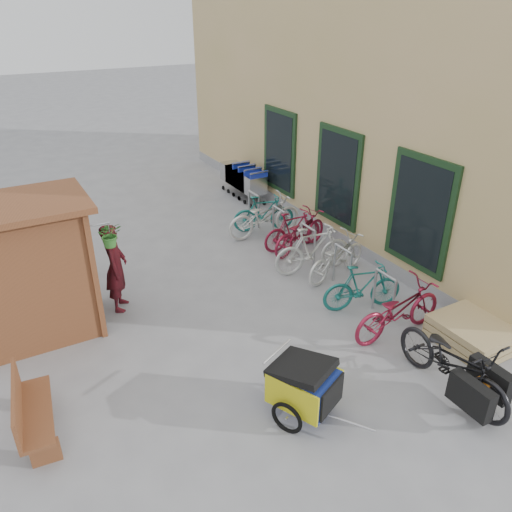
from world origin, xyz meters
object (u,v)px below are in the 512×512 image
bike_2 (336,257)px  bike_7 (264,213)px  cargo_bike (455,364)px  bike_4 (300,232)px  kiosk (20,254)px  bike_0 (398,310)px  person_kiosk (116,268)px  bench (29,411)px  child_trailer (304,384)px  bike_3 (313,249)px  bike_1 (363,287)px  shopping_carts (243,177)px  pallet_stack (472,334)px  bike_6 (264,216)px  bike_5 (293,230)px

bike_2 → bike_7: bike_7 is taller
cargo_bike → bike_4: bearing=83.0°
kiosk → bike_0: size_ratio=1.34×
kiosk → person_kiosk: bearing=5.4°
bike_7 → person_kiosk: bearing=130.9°
bench → bike_7: 7.37m
child_trailer → bike_3: size_ratio=0.88×
bench → bike_0: bearing=-0.4°
bike_0 → bike_1: size_ratio=1.22×
person_kiosk → bike_2: person_kiosk is taller
shopping_carts → bike_2: (-0.54, -5.13, -0.15)m
kiosk → bike_7: kiosk is taller
child_trailer → person_kiosk: bearing=85.7°
pallet_stack → person_kiosk: 6.28m
pallet_stack → shopping_carts: (-0.00, 8.11, 0.39)m
bench → person_kiosk: 3.18m
bike_3 → bike_6: size_ratio=0.90×
cargo_bike → bike_5: bearing=84.0°
bike_3 → shopping_carts: bearing=-1.1°
kiosk → bike_7: bearing=18.6°
kiosk → bike_4: 5.88m
bench → bike_7: bike_7 is taller
kiosk → bike_0: 6.27m
bike_1 → bike_6: 3.72m
bike_5 → bike_6: (-0.21, 0.95, 0.04)m
bike_0 → bike_5: (0.29, 3.70, -0.03)m
kiosk → bike_6: size_ratio=1.30×
bike_0 → bike_3: bike_3 is taller
kiosk → bike_0: (5.39, -3.03, -1.06)m
kiosk → cargo_bike: size_ratio=1.24×
bike_0 → bike_1: bearing=-1.5°
bike_1 → bike_4: (0.36, 2.61, -0.00)m
child_trailer → shopping_carts: bearing=42.7°
cargo_bike → bike_1: size_ratio=1.31×
shopping_carts → cargo_bike: cargo_bike is taller
bike_1 → bike_7: 3.99m
shopping_carts → bike_0: 7.33m
bike_3 → bike_7: 2.36m
child_trailer → bike_6: bike_6 is taller
bike_1 → bike_5: bearing=10.3°
bike_5 → bike_6: size_ratio=0.80×
pallet_stack → cargo_bike: bearing=-152.6°
child_trailer → bike_2: (2.79, 2.90, -0.05)m
pallet_stack → bike_6: (-0.81, 5.49, 0.29)m
shopping_carts → cargo_bike: (-1.22, -8.75, -0.08)m
person_kiosk → bike_7: 4.49m
bike_6 → person_kiosk: bearing=112.4°
person_kiosk → bike_1: size_ratio=1.11×
bench → bike_3: bearing=24.2°
bench → bike_4: (6.15, 2.90, 0.02)m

